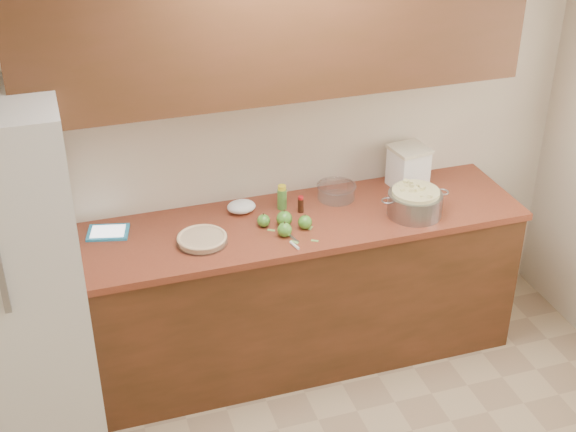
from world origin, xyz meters
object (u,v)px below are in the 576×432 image
object	(u,v)px
flour_canister	(408,167)
colander	(415,203)
pie	(202,239)
tablet	(108,232)

from	to	relation	value
flour_canister	colander	bearing A→B (deg)	-108.39
pie	tablet	world-z (taller)	pie
flour_canister	tablet	distance (m)	1.73
colander	tablet	distance (m)	1.65
colander	flour_canister	size ratio (longest dim) A/B	1.60
flour_canister	tablet	bearing A→B (deg)	-179.60
pie	colander	distance (m)	1.18
colander	flour_canister	xyz separation A→B (m)	(0.10, 0.32, 0.05)
pie	colander	xyz separation A→B (m)	(1.17, -0.06, 0.05)
tablet	colander	bearing A→B (deg)	2.95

